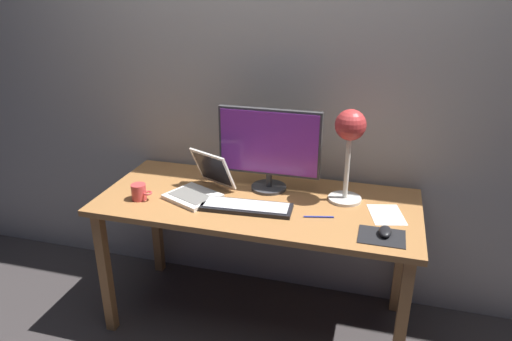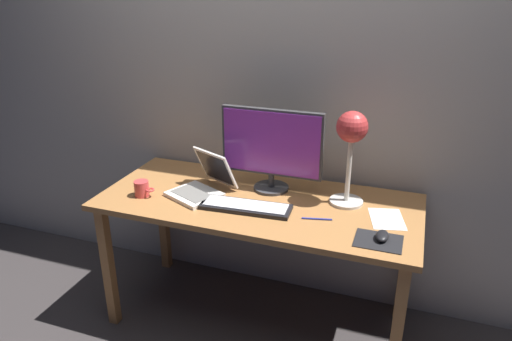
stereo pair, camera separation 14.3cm
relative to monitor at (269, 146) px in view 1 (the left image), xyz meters
The scene contains 12 objects.
ground_plane 0.99m from the monitor, 99.12° to the right, with size 4.80×4.80×0.00m, color #383333.
back_wall 0.41m from the monitor, 95.12° to the left, with size 4.80×0.06×2.60m, color #A8A099.
desk 0.35m from the monitor, 99.12° to the right, with size 1.60×0.70×0.74m.
monitor is the anchor object (origin of this frame).
keyboard_main 0.35m from the monitor, 100.05° to the right, with size 0.45×0.17×0.03m.
laptop 0.39m from the monitor, 154.15° to the right, with size 0.35×0.38×0.22m.
desk_lamp 0.42m from the monitor, ahead, with size 0.17×0.17×0.47m.
mousepad 0.73m from the monitor, 30.70° to the right, with size 0.20×0.16×0.00m, color black.
mouse 0.73m from the monitor, 28.90° to the right, with size 0.06×0.10×0.03m, color black.
coffee_mug 0.70m from the monitor, 153.43° to the right, with size 0.11×0.07×0.08m.
paper_sheet_near_mouse 0.67m from the monitor, 12.62° to the right, with size 0.15×0.21×0.00m, color white.
pen 0.46m from the monitor, 39.48° to the right, with size 0.01×0.01×0.14m, color #2633A5.
Camera 1 is at (0.57, -2.06, 1.79)m, focal length 33.15 mm.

